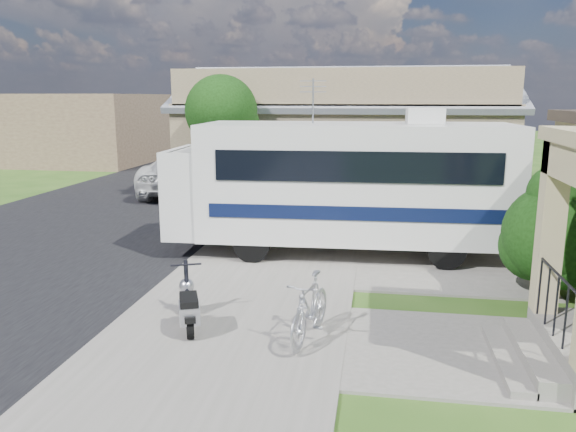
% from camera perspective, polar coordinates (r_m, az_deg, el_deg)
% --- Properties ---
extents(ground, '(120.00, 120.00, 0.00)m').
position_cam_1_polar(ground, '(10.13, 0.53, -10.24)').
color(ground, '#254813').
extents(street_slab, '(9.00, 80.00, 0.02)m').
position_cam_1_polar(street_slab, '(21.58, -15.33, 1.36)').
color(street_slab, black).
rests_on(street_slab, ground).
extents(sidewalk_slab, '(4.00, 80.00, 0.06)m').
position_cam_1_polar(sidewalk_slab, '(19.79, 2.06, 0.91)').
color(sidewalk_slab, '#65625B').
rests_on(sidewalk_slab, ground).
extents(driveway_slab, '(7.00, 6.00, 0.05)m').
position_cam_1_polar(driveway_slab, '(14.29, 9.26, -3.63)').
color(driveway_slab, '#65625B').
rests_on(driveway_slab, ground).
extents(walk_slab, '(4.00, 3.00, 0.05)m').
position_cam_1_polar(walk_slab, '(9.24, 18.73, -13.02)').
color(walk_slab, '#65625B').
rests_on(walk_slab, ground).
extents(warehouse, '(12.50, 8.40, 5.04)m').
position_cam_1_polar(warehouse, '(23.36, 5.79, 7.40)').
color(warehouse, brown).
rests_on(warehouse, ground).
extents(distant_bldg_far, '(10.00, 8.00, 4.00)m').
position_cam_1_polar(distant_bldg_far, '(36.34, -21.45, 8.29)').
color(distant_bldg_far, brown).
rests_on(distant_bldg_far, ground).
extents(distant_bldg_near, '(8.00, 7.00, 3.20)m').
position_cam_1_polar(distant_bldg_near, '(46.34, -11.65, 8.99)').
color(distant_bldg_near, brown).
rests_on(distant_bldg_near, ground).
extents(street_tree_a, '(2.44, 2.40, 4.58)m').
position_cam_1_polar(street_tree_a, '(19.03, -6.45, 10.16)').
color(street_tree_a, black).
rests_on(street_tree_a, ground).
extents(street_tree_b, '(2.44, 2.40, 4.73)m').
position_cam_1_polar(street_tree_b, '(28.78, -1.00, 11.11)').
color(street_tree_b, black).
rests_on(street_tree_b, ground).
extents(street_tree_c, '(2.44, 2.40, 4.42)m').
position_cam_1_polar(street_tree_c, '(37.68, 1.48, 10.88)').
color(street_tree_c, black).
rests_on(street_tree_c, ground).
extents(motorhome, '(8.32, 2.95, 4.22)m').
position_cam_1_polar(motorhome, '(13.77, 5.56, 3.49)').
color(motorhome, silver).
rests_on(motorhome, ground).
extents(shrub, '(2.14, 2.05, 2.63)m').
position_cam_1_polar(shrub, '(11.89, 25.72, -1.29)').
color(shrub, black).
rests_on(shrub, ground).
extents(scooter, '(0.79, 1.44, 0.99)m').
position_cam_1_polar(scooter, '(9.55, -10.08, -8.98)').
color(scooter, black).
rests_on(scooter, ground).
extents(bicycle, '(0.83, 1.80, 1.05)m').
position_cam_1_polar(bicycle, '(8.97, 2.22, -9.68)').
color(bicycle, '#A1A1A8').
rests_on(bicycle, ground).
extents(pickup_truck, '(3.69, 6.63, 1.75)m').
position_cam_1_polar(pickup_truck, '(23.29, -10.03, 4.52)').
color(pickup_truck, silver).
rests_on(pickup_truck, ground).
extents(van, '(3.64, 6.64, 1.82)m').
position_cam_1_polar(van, '(30.13, -6.60, 6.35)').
color(van, silver).
rests_on(van, ground).
extents(garden_hose, '(0.36, 0.36, 0.16)m').
position_cam_1_polar(garden_hose, '(10.23, 22.67, -10.52)').
color(garden_hose, '#125E1C').
rests_on(garden_hose, ground).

